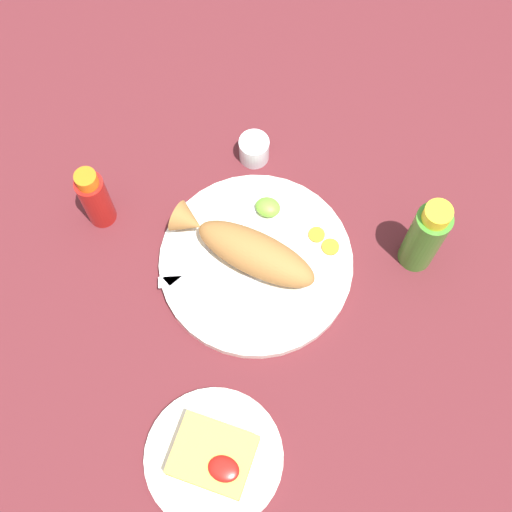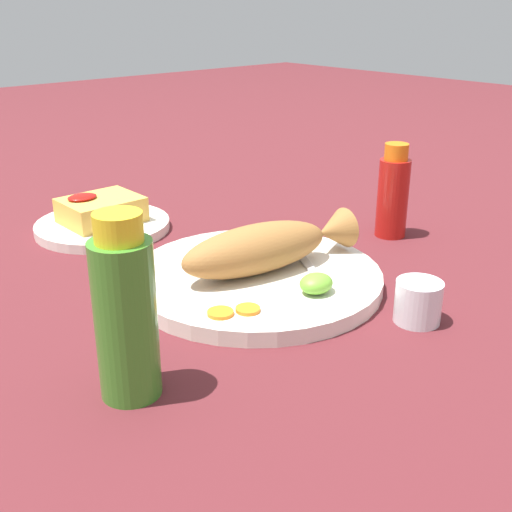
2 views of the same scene
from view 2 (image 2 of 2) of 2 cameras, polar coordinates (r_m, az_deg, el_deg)
The scene contains 13 objects.
ground_plane at distance 0.78m, azimuth 0.00°, elevation -2.60°, with size 4.00×4.00×0.00m, color #561E23.
main_plate at distance 0.77m, azimuth 0.00°, elevation -1.99°, with size 0.30×0.30×0.02m, color white.
fried_fish at distance 0.77m, azimuth 0.97°, elevation 0.86°, with size 0.24×0.10×0.06m.
fork_near at distance 0.84m, azimuth 0.42°, elevation 0.83°, with size 0.18×0.08×0.00m.
fork_far at distance 0.83m, azimuth 3.68°, elevation 0.40°, with size 0.10×0.17×0.00m.
carrot_slice_near at distance 0.67m, azimuth -3.18°, elevation -5.07°, with size 0.03×0.03×0.00m, color orange.
carrot_slice_mid at distance 0.67m, azimuth -0.73°, elevation -4.76°, with size 0.03×0.03×0.00m, color orange.
lime_wedge_main at distance 0.71m, azimuth 5.37°, elevation -2.44°, with size 0.04×0.03×0.02m, color #6BB233.
hot_sauce_bottle_red at distance 0.94m, azimuth 12.05°, elevation 5.45°, with size 0.04×0.04×0.14m.
hot_sauce_bottle_green at distance 0.55m, azimuth -11.53°, elevation -4.98°, with size 0.05×0.05×0.17m.
salt_cup at distance 0.71m, azimuth 14.19°, elevation -4.18°, with size 0.05×0.05×0.05m.
side_plate_fries at distance 0.98m, azimuth -13.46°, elevation 2.62°, with size 0.20×0.20×0.01m, color white.
fries_pile at distance 0.97m, azimuth -13.64°, elevation 4.04°, with size 0.11×0.09×0.04m.
Camera 2 is at (0.47, 0.53, 0.32)m, focal length 45.00 mm.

